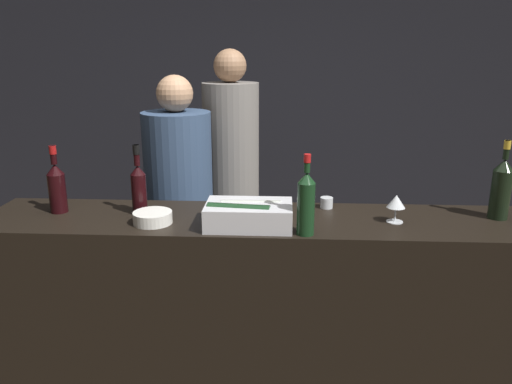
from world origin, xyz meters
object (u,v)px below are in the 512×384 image
Objects in this scene: candle_votive at (327,203)px; person_blond_tee at (231,172)px; ice_bin_with_bottles at (248,214)px; red_wine_bottle_black_foil at (139,186)px; red_wine_bottle_burgundy at (306,202)px; bowl_white at (153,217)px; person_in_hoodie at (180,201)px; wine_glass at (396,202)px; champagne_bottle at (501,188)px; red_wine_bottle_tall at (57,186)px.

person_blond_tee reaches higher than candle_votive.
red_wine_bottle_black_foil reaches higher than ice_bin_with_bottles.
candle_votive is 0.41m from red_wine_bottle_burgundy.
bowl_white is 0.53× the size of red_wine_bottle_black_foil.
bowl_white is 0.75m from person_in_hoodie.
ice_bin_with_bottles is 0.56m from red_wine_bottle_black_foil.
person_in_hoodie reaches higher than wine_glass.
bowl_white is at bearing -54.57° from red_wine_bottle_black_foil.
champagne_bottle is 2.09m from red_wine_bottle_tall.
champagne_bottle is 0.20× the size of person_blond_tee.
person_in_hoodie reaches higher than red_wine_bottle_tall.
champagne_bottle is (1.16, 0.17, 0.09)m from ice_bin_with_bottles.
champagne_bottle is at bearing 0.79° from red_wine_bottle_black_foil.
person_in_hoodie is (-0.47, 0.75, -0.18)m from ice_bin_with_bottles.
champagne_bottle is at bearing 171.98° from person_blond_tee.
red_wine_bottle_black_foil reaches higher than candle_votive.
wine_glass is 0.07× the size of person_blond_tee.
ice_bin_with_bottles is at bearing 160.95° from red_wine_bottle_burgundy.
red_wine_bottle_burgundy is 1.04× the size of red_wine_bottle_black_foil.
candle_votive is at bearing 8.53° from red_wine_bottle_black_foil.
person_blond_tee is (-0.86, 1.04, -0.12)m from wine_glass.
candle_votive is 0.17× the size of champagne_bottle.
red_wine_bottle_burgundy is at bearing -157.11° from wine_glass.
person_in_hoodie is 0.48m from person_blond_tee.
red_wine_bottle_burgundy reaches higher than wine_glass.
red_wine_bottle_black_foil is 0.20× the size of person_in_hoodie.
red_wine_bottle_burgundy is at bearing -107.98° from candle_votive.
red_wine_bottle_tall is (-1.60, 0.06, 0.04)m from wine_glass.
candle_votive is at bearing 146.46° from wine_glass.
person_blond_tee is at bearing 77.66° from bowl_white.
person_in_hoodie is (-0.84, 0.46, -0.15)m from candle_votive.
red_wine_bottle_black_foil is 0.65m from person_in_hoodie.
person_in_hoodie reaches higher than red_wine_bottle_burgundy.
champagne_bottle is (1.60, 0.16, 0.12)m from bowl_white.
ice_bin_with_bottles is at bearing -1.90° from bowl_white.
champagne_bottle is at bearing -8.10° from candle_votive.
red_wine_bottle_tall reaches higher than ice_bin_with_bottles.
person_in_hoodie is (0.46, 0.60, -0.25)m from red_wine_bottle_tall.
bowl_white is 0.85m from candle_votive.
champagne_bottle is at bearing 15.93° from red_wine_bottle_burgundy.
person_in_hoodie is at bearing 122.02° from ice_bin_with_bottles.
person_in_hoodie is at bearing 81.69° from person_blond_tee.
red_wine_bottle_burgundy reaches higher than red_wine_bottle_black_foil.
red_wine_bottle_burgundy is 0.21× the size of person_in_hoodie.
person_in_hoodie is (-1.14, 0.66, -0.22)m from wine_glass.
champagne_bottle is at bearing 5.64° from bowl_white.
bowl_white is at bearing 59.13° from person_in_hoodie.
red_wine_bottle_tall is at bearing 177.79° from wine_glass.
bowl_white is at bearing -176.16° from wine_glass.
bowl_white is at bearing 178.10° from ice_bin_with_bottles.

